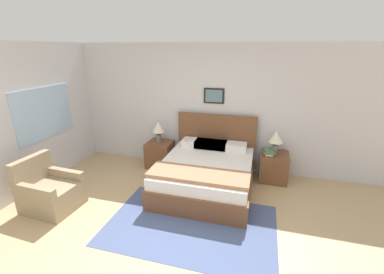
{
  "coord_description": "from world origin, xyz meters",
  "views": [
    {
      "loc": [
        1.15,
        -2.51,
        2.49
      ],
      "look_at": [
        0.05,
        1.44,
        1.06
      ],
      "focal_mm": 24.0,
      "sensor_mm": 36.0,
      "label": 1
    }
  ],
  "objects_px": {
    "armchair": "(50,192)",
    "nightstand_by_door": "(274,167)",
    "bed": "(207,172)",
    "table_lamp_by_door": "(276,138)",
    "nightstand_near_window": "(160,154)",
    "table_lamp_near_window": "(158,128)"
  },
  "relations": [
    {
      "from": "armchair",
      "to": "nightstand_by_door",
      "type": "height_order",
      "value": "armchair"
    },
    {
      "from": "nightstand_by_door",
      "to": "table_lamp_by_door",
      "type": "distance_m",
      "value": 0.6
    },
    {
      "from": "bed",
      "to": "armchair",
      "type": "height_order",
      "value": "bed"
    },
    {
      "from": "armchair",
      "to": "nightstand_by_door",
      "type": "xyz_separation_m",
      "value": [
        3.52,
        1.95,
        -0.01
      ]
    },
    {
      "from": "bed",
      "to": "nightstand_by_door",
      "type": "relative_size",
      "value": 3.42
    },
    {
      "from": "armchair",
      "to": "nightstand_by_door",
      "type": "distance_m",
      "value": 4.02
    },
    {
      "from": "nightstand_by_door",
      "to": "table_lamp_by_door",
      "type": "xyz_separation_m",
      "value": [
        -0.02,
        0.01,
        0.6
      ]
    },
    {
      "from": "bed",
      "to": "armchair",
      "type": "bearing_deg",
      "value": -150.87
    },
    {
      "from": "nightstand_by_door",
      "to": "bed",
      "type": "bearing_deg",
      "value": -151.09
    },
    {
      "from": "nightstand_near_window",
      "to": "table_lamp_near_window",
      "type": "relative_size",
      "value": 1.22
    },
    {
      "from": "nightstand_near_window",
      "to": "table_lamp_near_window",
      "type": "distance_m",
      "value": 0.6
    },
    {
      "from": "bed",
      "to": "nightstand_near_window",
      "type": "height_order",
      "value": "bed"
    },
    {
      "from": "armchair",
      "to": "nightstand_by_door",
      "type": "relative_size",
      "value": 1.54
    },
    {
      "from": "nightstand_by_door",
      "to": "table_lamp_near_window",
      "type": "bearing_deg",
      "value": 179.69
    },
    {
      "from": "nightstand_near_window",
      "to": "nightstand_by_door",
      "type": "height_order",
      "value": "same"
    },
    {
      "from": "nightstand_by_door",
      "to": "table_lamp_near_window",
      "type": "relative_size",
      "value": 1.22
    },
    {
      "from": "table_lamp_by_door",
      "to": "nightstand_near_window",
      "type": "bearing_deg",
      "value": -179.69
    },
    {
      "from": "armchair",
      "to": "table_lamp_near_window",
      "type": "height_order",
      "value": "table_lamp_near_window"
    },
    {
      "from": "nightstand_near_window",
      "to": "bed",
      "type": "bearing_deg",
      "value": -28.97
    },
    {
      "from": "bed",
      "to": "nightstand_by_door",
      "type": "xyz_separation_m",
      "value": [
        1.2,
        0.66,
        -0.04
      ]
    },
    {
      "from": "bed",
      "to": "armchair",
      "type": "relative_size",
      "value": 2.22
    },
    {
      "from": "armchair",
      "to": "table_lamp_by_door",
      "type": "relative_size",
      "value": 1.88
    }
  ]
}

